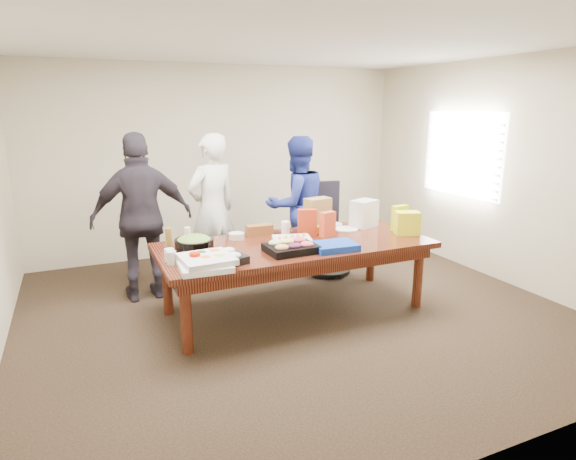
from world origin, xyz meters
name	(u,v)px	position (x,y,z in m)	size (l,w,h in m)	color
floor	(295,311)	(0.00, 0.00, -0.01)	(5.50, 5.00, 0.02)	#47301E
ceiling	(296,41)	(0.00, 0.00, 2.71)	(5.50, 5.00, 0.02)	white
wall_back	(223,161)	(0.00, 2.50, 1.35)	(5.50, 0.04, 2.70)	beige
wall_front	(490,252)	(0.00, -2.50, 1.35)	(5.50, 0.04, 2.70)	beige
wall_right	(498,171)	(2.75, 0.00, 1.35)	(0.04, 5.00, 2.70)	beige
window_panel	(462,154)	(2.72, 0.60, 1.50)	(0.03, 1.40, 1.10)	white
window_blinds	(459,154)	(2.68, 0.60, 1.50)	(0.04, 1.36, 1.00)	beige
conference_table	(295,277)	(0.00, 0.00, 0.38)	(2.80, 1.20, 0.75)	#4C1C0F
office_chair	(329,231)	(0.90, 0.90, 0.56)	(0.57, 0.57, 1.13)	black
person_center	(213,210)	(-0.54, 1.19, 0.91)	(0.66, 0.44, 1.82)	silver
person_right	(297,205)	(0.56, 1.16, 0.88)	(0.86, 0.67, 1.76)	navy
person_left	(142,218)	(-1.38, 1.01, 0.93)	(1.09, 0.45, 1.86)	black
veggie_tray	(217,260)	(-0.92, -0.33, 0.79)	(0.46, 0.36, 0.07)	black
fruit_tray	(291,248)	(-0.17, -0.27, 0.79)	(0.47, 0.37, 0.07)	black
sheet_cake	(292,241)	(-0.05, -0.02, 0.78)	(0.38, 0.29, 0.07)	silver
salad_bowl	(194,245)	(-1.02, 0.13, 0.81)	(0.38, 0.38, 0.12)	black
chip_bag_blue	(334,246)	(0.26, -0.37, 0.78)	(0.42, 0.32, 0.06)	#1037AA
chip_bag_red	(307,222)	(0.24, 0.21, 0.90)	(0.20, 0.08, 0.29)	red
chip_bag_yellow	(400,218)	(1.30, -0.01, 0.89)	(0.19, 0.08, 0.29)	#D2E417
chip_bag_orange	(328,224)	(0.43, 0.09, 0.89)	(0.17, 0.08, 0.27)	#D64824
mayo_jar	(285,228)	(0.05, 0.37, 0.82)	(0.09, 0.09, 0.14)	white
mustard_bottle	(308,223)	(0.33, 0.38, 0.84)	(0.07, 0.07, 0.19)	#DEEE1A
dressing_bottle	(169,238)	(-1.22, 0.37, 0.85)	(0.06, 0.06, 0.20)	olive
ranch_bottle	(188,236)	(-1.03, 0.37, 0.84)	(0.06, 0.06, 0.18)	beige
banana_bunch	(314,228)	(0.38, 0.31, 0.79)	(0.25, 0.14, 0.08)	gold
bread_loaf	(259,230)	(-0.23, 0.44, 0.81)	(0.29, 0.12, 0.11)	brown
kraft_bag	(318,214)	(0.45, 0.37, 0.94)	(0.28, 0.16, 0.37)	olive
red_cup	(195,260)	(-1.12, -0.34, 0.81)	(0.10, 0.10, 0.13)	#B41B00
clear_cup_a	(171,258)	(-1.30, -0.18, 0.81)	(0.09, 0.09, 0.12)	silver
clear_cup_b	(169,255)	(-1.30, -0.10, 0.81)	(0.09, 0.09, 0.12)	white
pizza_box_lower	(205,265)	(-1.06, -0.41, 0.78)	(0.44, 0.44, 0.05)	white
pizza_box_upper	(207,259)	(-1.03, -0.39, 0.83)	(0.44, 0.44, 0.05)	silver
plate_a	(346,229)	(0.77, 0.26, 0.76)	(0.27, 0.27, 0.02)	white
plate_b	(333,224)	(0.74, 0.52, 0.76)	(0.22, 0.22, 0.01)	silver
dip_bowl_a	(306,229)	(0.30, 0.36, 0.78)	(0.14, 0.14, 0.06)	white
dip_bowl_b	(236,236)	(-0.51, 0.39, 0.78)	(0.16, 0.16, 0.07)	beige
grocery_bag_white	(364,214)	(1.02, 0.30, 0.91)	(0.29, 0.21, 0.31)	silver
grocery_bag_yellow	(407,223)	(1.27, -0.19, 0.88)	(0.25, 0.18, 0.25)	yellow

